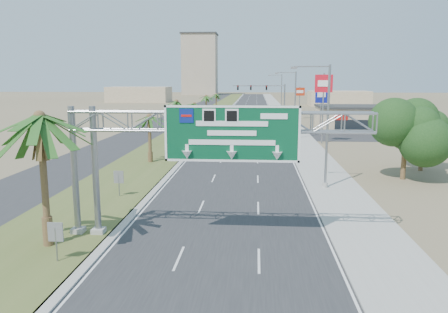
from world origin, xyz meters
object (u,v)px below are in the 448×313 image
signal_mast (274,101)px  store_building (370,119)px  palm_near (40,118)px  car_left_lane (206,140)px  car_far (224,120)px  car_mid_lane (254,134)px  sign_gantry (203,132)px  pole_sign_red_near (324,88)px  car_right_lane (277,126)px  pole_sign_blue (321,96)px  pole_sign_red_far (300,94)px

signal_mast → store_building: 18.08m
palm_near → car_left_lane: palm_near is taller
palm_near → store_building: (31.20, 58.00, -4.93)m
car_left_lane → car_far: 31.05m
palm_near → signal_mast: 65.60m
car_left_lane → store_building: bearing=40.0°
car_far → car_mid_lane: bearing=-81.4°
sign_gantry → pole_sign_red_near: bearing=72.5°
car_right_lane → signal_mast: bearing=91.7°
palm_near → signal_mast: palm_near is taller
car_mid_lane → pole_sign_blue: 15.87m
car_mid_lane → sign_gantry: bearing=-96.8°
palm_near → pole_sign_blue: (21.90, 53.66, -0.83)m
signal_mast → car_far: signal_mast is taller
car_right_lane → pole_sign_blue: size_ratio=0.58×
pole_sign_blue → pole_sign_red_far: 25.72m
signal_mast → pole_sign_blue: pole_sign_blue is taller
car_left_lane → pole_sign_red_near: bearing=14.9°
signal_mast → store_building: (16.83, -5.97, -2.85)m
signal_mast → pole_sign_red_far: (6.42, 15.38, 0.83)m
pole_sign_blue → sign_gantry: bearing=-104.9°
car_left_lane → car_right_lane: 23.31m
car_far → pole_sign_red_near: pole_sign_red_near is taller
palm_near → pole_sign_red_near: (20.19, 40.06, 0.77)m
sign_gantry → pole_sign_red_near: pole_sign_red_near is taller
car_left_lane → pole_sign_blue: size_ratio=0.60×
car_right_lane → car_far: size_ratio=1.00×
pole_sign_red_near → pole_sign_blue: size_ratio=1.19×
store_building → pole_sign_red_far: 24.04m
car_right_lane → pole_sign_red_near: bearing=-73.0°
car_right_lane → car_far: car_far is taller
car_left_lane → pole_sign_red_near: size_ratio=0.50×
car_right_lane → pole_sign_blue: bearing=-25.5°
car_right_lane → pole_sign_blue: 9.61m
car_right_lane → car_far: (-10.28, 10.18, 0.03)m
car_mid_lane → pole_sign_red_near: size_ratio=0.47×
store_building → car_far: bearing=161.2°
sign_gantry → store_building: size_ratio=0.93×
pole_sign_red_near → pole_sign_blue: pole_sign_red_near is taller
pole_sign_blue → pole_sign_red_far: pole_sign_blue is taller
car_left_lane → car_far: (0.11, 31.05, -0.15)m
pole_sign_red_near → store_building: bearing=58.5°
pole_sign_red_near → pole_sign_blue: 13.80m
pole_sign_blue → pole_sign_red_near: bearing=-97.2°
palm_near → car_left_lane: bearing=83.2°
store_building → palm_near: bearing=-118.3°
car_far → palm_near: bearing=-100.1°
signal_mast → car_mid_lane: size_ratio=2.23×
car_left_lane → palm_near: bearing=-96.0°
signal_mast → pole_sign_red_far: bearing=67.3°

